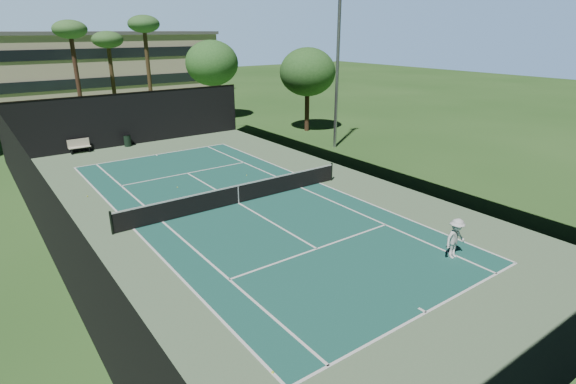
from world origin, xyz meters
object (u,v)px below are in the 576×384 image
Objects in this scene: tennis_ball_c at (246,175)px; tennis_ball_a at (273,372)px; tennis_ball_b at (177,187)px; park_bench at (79,146)px; tennis_ball_d at (87,196)px; tennis_net at (238,193)px; trash_bin at (127,140)px; player at (456,238)px.

tennis_ball_a is at bearing -118.79° from tennis_ball_c.
tennis_ball_b is 11.82m from park_bench.
park_bench is at bearing 79.54° from tennis_ball_d.
tennis_ball_a is at bearing -116.05° from tennis_net.
tennis_ball_c is at bearing -73.11° from trash_bin.
park_bench reaches higher than tennis_ball_a.
tennis_ball_d is (-0.65, 16.87, -0.00)m from tennis_ball_a.
park_bench is at bearing 105.25° from tennis_net.
tennis_net is 178.23× the size of tennis_ball_d.
tennis_net is 12.49m from tennis_ball_a.
park_bench is (-8.22, 25.83, -0.28)m from player.
tennis_ball_b is (3.89, 15.41, -0.01)m from tennis_ball_a.
tennis_ball_b is at bearing 110.81° from tennis_net.
trash_bin is (0.78, 11.40, 0.45)m from tennis_ball_b.
tennis_ball_b is at bearing 112.14° from player.
player is 1.75× the size of trash_bin.
tennis_net reaches higher than tennis_ball_c.
tennis_ball_c is at bearing 95.82° from player.
tennis_ball_d is 0.08× the size of trash_bin.
tennis_net is at bearing -42.70° from tennis_ball_d.
tennis_ball_a is at bearing -92.56° from park_bench.
park_bench is (1.20, 26.92, 0.51)m from tennis_ball_a.
player is 18.75m from tennis_ball_d.
tennis_ball_d is at bearing 168.22° from tennis_ball_c.
tennis_net is 16.27m from park_bench.
tennis_net reaches higher than tennis_ball_a.
tennis_ball_b is (-5.54, 14.33, -0.79)m from player.
tennis_ball_a is at bearing -99.89° from trash_bin.
trash_bin reaches higher than tennis_ball_c.
tennis_ball_c is at bearing -59.35° from park_bench.
player is 15.38m from tennis_ball_b.
trash_bin is (-0.81, 15.60, -0.08)m from tennis_net.
tennis_net is 4.73m from tennis_ball_c.
trash_bin is (4.67, 26.81, 0.44)m from tennis_ball_a.
player is 26.16m from trash_bin.
tennis_ball_c is at bearing -11.78° from tennis_ball_d.
trash_bin is at bearing -1.73° from park_bench.
tennis_ball_b is 4.77m from tennis_ball_d.
tennis_ball_a is 1.31× the size of tennis_ball_c.
park_bench is at bearing 108.66° from player.
park_bench is at bearing 178.27° from trash_bin.
trash_bin is at bearing 80.11° from tennis_ball_a.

